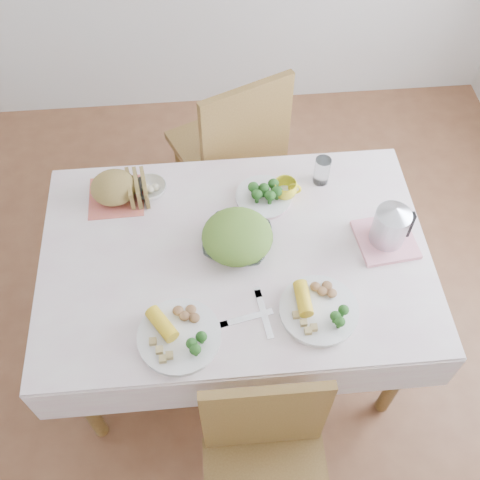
{
  "coord_description": "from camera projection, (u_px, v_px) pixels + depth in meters",
  "views": [
    {
      "loc": [
        -0.09,
        -1.22,
        2.55
      ],
      "look_at": [
        0.02,
        0.02,
        0.82
      ],
      "focal_mm": 42.0,
      "sensor_mm": 36.0,
      "label": 1
    }
  ],
  "objects": [
    {
      "name": "electric_kettle",
      "position": [
        392.0,
        222.0,
        2.1
      ],
      "size": [
        0.15,
        0.15,
        0.19
      ],
      "primitive_type": "cylinder",
      "rotation": [
        0.0,
        0.0,
        0.15
      ],
      "color": "#B2B5BA",
      "rests_on": "pink_tray"
    },
    {
      "name": "fruit_bowl",
      "position": [
        150.0,
        189.0,
        2.33
      ],
      "size": [
        0.18,
        0.18,
        0.04
      ],
      "primitive_type": "imported",
      "rotation": [
        0.0,
        0.0,
        -0.37
      ],
      "color": "white",
      "rests_on": "tablecloth"
    },
    {
      "name": "dinner_plate_right",
      "position": [
        319.0,
        311.0,
        2.01
      ],
      "size": [
        0.36,
        0.36,
        0.02
      ],
      "primitive_type": "cylinder",
      "rotation": [
        0.0,
        0.0,
        -0.31
      ],
      "color": "white",
      "rests_on": "tablecloth"
    },
    {
      "name": "broccoli_plate",
      "position": [
        263.0,
        197.0,
        2.32
      ],
      "size": [
        0.3,
        0.3,
        0.02
      ],
      "primitive_type": "cylinder",
      "rotation": [
        0.0,
        0.0,
        -0.39
      ],
      "color": "beige",
      "rests_on": "tablecloth"
    },
    {
      "name": "floor",
      "position": [
        236.0,
        340.0,
        2.78
      ],
      "size": [
        3.6,
        3.6,
        0.0
      ],
      "primitive_type": "plane",
      "color": "brown",
      "rests_on": "ground"
    },
    {
      "name": "fork_left",
      "position": [
        264.0,
        314.0,
        2.01
      ],
      "size": [
        0.05,
        0.2,
        0.0
      ],
      "primitive_type": "cube",
      "rotation": [
        0.0,
        0.0,
        0.13
      ],
      "color": "silver",
      "rests_on": "tablecloth"
    },
    {
      "name": "dining_table",
      "position": [
        236.0,
        303.0,
        2.48
      ],
      "size": [
        1.4,
        0.9,
        0.75
      ],
      "primitive_type": "cube",
      "color": "brown",
      "rests_on": "floor"
    },
    {
      "name": "knife",
      "position": [
        246.0,
        318.0,
        2.0
      ],
      "size": [
        0.2,
        0.06,
        0.0
      ],
      "primitive_type": "cube",
      "rotation": [
        0.0,
        0.0,
        1.77
      ],
      "color": "silver",
      "rests_on": "tablecloth"
    },
    {
      "name": "dinner_plate_left",
      "position": [
        179.0,
        337.0,
        1.95
      ],
      "size": [
        0.35,
        0.35,
        0.02
      ],
      "primitive_type": "cylinder",
      "rotation": [
        0.0,
        0.0,
        0.23
      ],
      "color": "white",
      "rests_on": "tablecloth"
    },
    {
      "name": "napkin",
      "position": [
        116.0,
        197.0,
        2.33
      ],
      "size": [
        0.23,
        0.23,
        0.0
      ],
      "primitive_type": "cube",
      "rotation": [
        0.0,
        0.0,
        0.02
      ],
      "color": "#D96553",
      "rests_on": "tablecloth"
    },
    {
      "name": "tablecloth",
      "position": [
        235.0,
        254.0,
        2.17
      ],
      "size": [
        1.5,
        1.0,
        0.01
      ],
      "primitive_type": "cube",
      "color": "silver",
      "rests_on": "dining_table"
    },
    {
      "name": "yellow_mug",
      "position": [
        285.0,
        189.0,
        2.3
      ],
      "size": [
        0.13,
        0.13,
        0.08
      ],
      "primitive_type": "imported",
      "rotation": [
        0.0,
        0.0,
        -0.34
      ],
      "color": "yellow",
      "rests_on": "tablecloth"
    },
    {
      "name": "fork_right",
      "position": [
        307.0,
        300.0,
        2.04
      ],
      "size": [
        0.1,
        0.18,
        0.0
      ],
      "primitive_type": "cube",
      "rotation": [
        0.0,
        0.0,
        -0.45
      ],
      "color": "silver",
      "rests_on": "tablecloth"
    },
    {
      "name": "chair_far",
      "position": [
        226.0,
        154.0,
        2.89
      ],
      "size": [
        0.62,
        0.62,
        1.04
      ],
      "primitive_type": "cube",
      "rotation": [
        0.0,
        0.0,
        3.55
      ],
      "color": "brown",
      "rests_on": "floor"
    },
    {
      "name": "pink_tray",
      "position": [
        385.0,
        240.0,
        2.19
      ],
      "size": [
        0.24,
        0.24,
        0.02
      ],
      "primitive_type": "cube",
      "rotation": [
        0.0,
        0.0,
        0.11
      ],
      "color": "pink",
      "rests_on": "tablecloth"
    },
    {
      "name": "bread_loaf",
      "position": [
        114.0,
        188.0,
        2.28
      ],
      "size": [
        0.2,
        0.19,
        0.11
      ],
      "primitive_type": "ellipsoid",
      "rotation": [
        0.0,
        0.0,
        -0.04
      ],
      "color": "olive",
      "rests_on": "napkin"
    },
    {
      "name": "salad_bowl",
      "position": [
        237.0,
        241.0,
        2.16
      ],
      "size": [
        0.32,
        0.32,
        0.06
      ],
      "primitive_type": "imported",
      "rotation": [
        0.0,
        0.0,
        -0.31
      ],
      "color": "white",
      "rests_on": "tablecloth"
    },
    {
      "name": "glass_tumbler",
      "position": [
        322.0,
        170.0,
        2.33
      ],
      "size": [
        0.09,
        0.09,
        0.13
      ],
      "primitive_type": "cylinder",
      "rotation": [
        0.0,
        0.0,
        0.42
      ],
      "color": "white",
      "rests_on": "tablecloth"
    }
  ]
}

